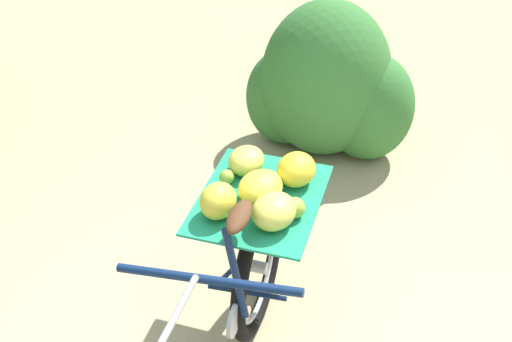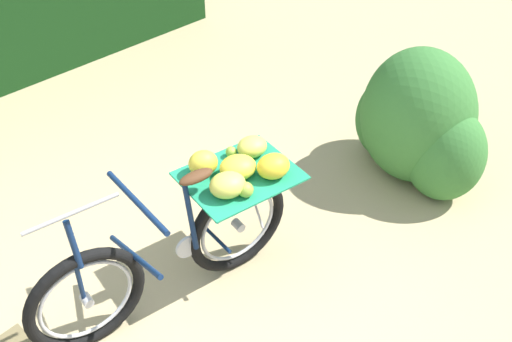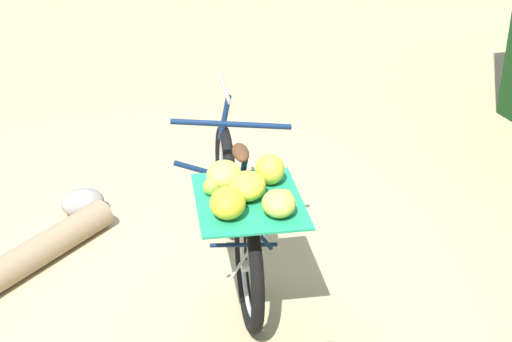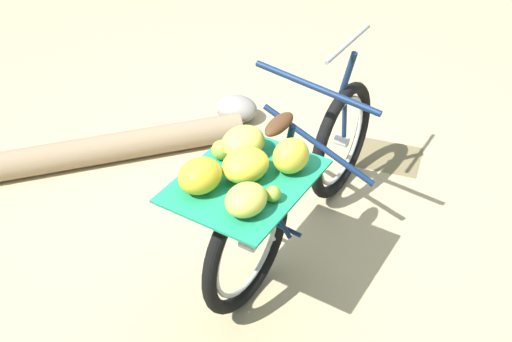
{
  "view_description": "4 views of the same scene",
  "coord_description": "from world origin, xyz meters",
  "views": [
    {
      "loc": [
        -0.05,
        1.63,
        2.59
      ],
      "look_at": [
        0.13,
        -0.78,
        0.85
      ],
      "focal_mm": 45.25,
      "sensor_mm": 36.0,
      "label": 1
    },
    {
      "loc": [
        -1.87,
        1.39,
        3.13
      ],
      "look_at": [
        0.09,
        -0.79,
        0.74
      ],
      "focal_mm": 42.66,
      "sensor_mm": 36.0,
      "label": 2
    },
    {
      "loc": [
        -1.06,
        -3.73,
        2.54
      ],
      "look_at": [
        0.17,
        -0.59,
        0.9
      ],
      "focal_mm": 51.15,
      "sensor_mm": 36.0,
      "label": 3
    },
    {
      "loc": [
        0.89,
        -2.77,
        2.54
      ],
      "look_at": [
        0.16,
        -0.68,
        0.85
      ],
      "focal_mm": 44.74,
      "sensor_mm": 36.0,
      "label": 4
    }
  ],
  "objects": [
    {
      "name": "bicycle",
      "position": [
        0.19,
        -0.28,
        0.51
      ],
      "size": [
        0.85,
        1.8,
        1.03
      ],
      "rotation": [
        0.0,
        0.0,
        1.35
      ],
      "color": "black",
      "rests_on": "ground_plane"
    },
    {
      "name": "path_stone",
      "position": [
        -0.55,
        0.92,
        0.09
      ],
      "size": [
        0.3,
        0.25,
        0.19
      ],
      "primitive_type": "ellipsoid",
      "color": "gray",
      "rests_on": "ground_plane"
    },
    {
      "name": "leaf_litter_patch",
      "position": [
        0.58,
        0.83,
        0.0
      ],
      "size": [
        0.44,
        0.36,
        0.01
      ],
      "primitive_type": "cube",
      "color": "olive",
      "rests_on": "ground_plane"
    },
    {
      "name": "ground_plane",
      "position": [
        0.0,
        0.0,
        0.0
      ],
      "size": [
        60.0,
        60.0,
        0.0
      ],
      "primitive_type": "plane",
      "color": "tan"
    }
  ]
}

